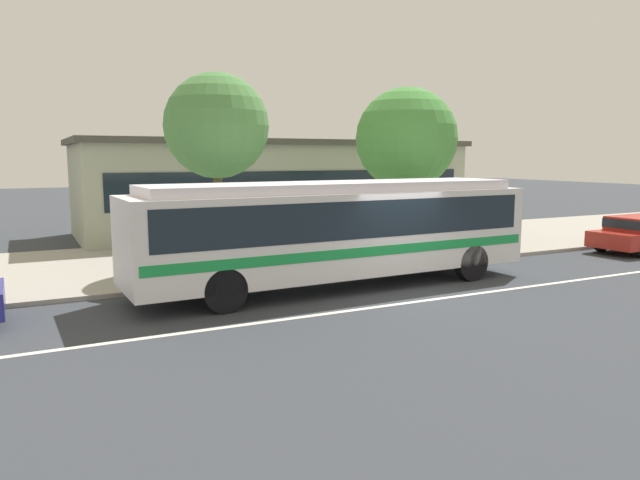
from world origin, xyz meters
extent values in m
plane|color=#363A40|center=(0.00, 0.00, 0.00)|extent=(120.00, 120.00, 0.00)
cube|color=#9F9A8F|center=(0.00, 6.83, 0.06)|extent=(60.00, 8.00, 0.12)
cube|color=silver|center=(0.00, -0.80, 0.00)|extent=(56.00, 0.16, 0.01)
cube|color=silver|center=(-1.21, 1.48, 1.47)|extent=(10.88, 2.74, 2.09)
cube|color=silver|center=(-1.21, 1.48, 2.64)|extent=(10.00, 2.43, 0.24)
cube|color=#19232D|center=(-1.21, 1.48, 1.89)|extent=(10.23, 2.75, 0.92)
cube|color=#1A8F44|center=(-1.21, 1.48, 1.09)|extent=(10.66, 2.76, 0.24)
cube|color=#19232D|center=(4.15, 1.63, 1.89)|extent=(0.18, 2.14, 1.00)
cylinder|color=black|center=(2.44, 2.66, 0.50)|extent=(1.01, 0.31, 1.00)
cylinder|color=black|center=(2.50, 0.51, 0.50)|extent=(1.01, 0.31, 1.00)
cylinder|color=black|center=(-4.70, 2.44, 0.50)|extent=(1.01, 0.31, 1.00)
cylinder|color=black|center=(-4.63, 0.30, 0.50)|extent=(1.01, 0.31, 1.00)
cylinder|color=black|center=(10.16, 2.34, 0.32)|extent=(0.65, 0.24, 0.64)
cylinder|color=#203850|center=(-1.81, 5.04, 0.58)|extent=(0.14, 0.14, 0.91)
cylinder|color=#203850|center=(-1.91, 4.92, 0.58)|extent=(0.14, 0.14, 0.91)
cylinder|color=#3874B6|center=(-1.86, 4.98, 1.34)|extent=(0.48, 0.48, 0.62)
sphere|color=#E08E61|center=(-1.86, 4.98, 1.76)|extent=(0.21, 0.21, 0.21)
cylinder|color=gray|center=(2.57, 3.40, 1.38)|extent=(0.08, 0.08, 2.52)
cube|color=yellow|center=(2.57, 3.40, 2.44)|extent=(0.06, 0.44, 0.56)
cylinder|color=brown|center=(-3.27, 5.00, 1.67)|extent=(0.26, 0.26, 3.10)
sphere|color=#4E8845|center=(-3.27, 5.00, 4.29)|extent=(3.05, 3.05, 3.05)
cylinder|color=brown|center=(3.85, 5.64, 1.45)|extent=(0.38, 0.38, 2.66)
sphere|color=#4B9341|center=(3.85, 5.64, 4.03)|extent=(3.59, 3.59, 3.59)
cube|color=#A3AA94|center=(1.84, 13.16, 1.94)|extent=(16.81, 6.38, 3.88)
cube|color=#19232D|center=(1.84, 9.95, 2.13)|extent=(15.47, 0.04, 1.40)
cube|color=#46463E|center=(1.84, 13.16, 4.00)|extent=(17.21, 6.78, 0.24)
camera|label=1|loc=(-8.49, -11.93, 3.40)|focal=33.22mm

